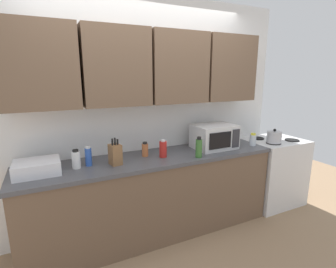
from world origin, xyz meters
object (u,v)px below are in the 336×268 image
at_px(bottle_soy_dark, 226,136).
at_px(bottle_white_jar, 76,159).
at_px(kettle, 274,137).
at_px(bottle_blue_cleaner, 88,156).
at_px(bottle_red_sauce, 163,149).
at_px(stove_range, 271,171).
at_px(bottle_green_oil, 199,148).
at_px(microwave, 214,137).
at_px(knife_block, 115,154).
at_px(bottle_clear_tall, 253,140).
at_px(bottle_spice_jar, 145,150).
at_px(dish_rack, 37,167).

bearing_deg(bottle_soy_dark, bottle_white_jar, -174.03).
bearing_deg(kettle, bottle_blue_cleaner, 175.39).
bearing_deg(bottle_red_sauce, bottle_white_jar, 176.64).
distance_m(stove_range, bottle_blue_cleaner, 2.48).
relative_size(bottle_green_oil, bottle_white_jar, 1.24).
bearing_deg(bottle_green_oil, microwave, 32.24).
height_order(stove_range, bottle_green_oil, bottle_green_oil).
bearing_deg(bottle_blue_cleaner, bottle_red_sauce, -5.39).
height_order(kettle, bottle_white_jar, kettle).
distance_m(microwave, knife_block, 1.21).
distance_m(bottle_white_jar, bottle_red_sauce, 0.87).
distance_m(bottle_clear_tall, bottle_white_jar, 2.06).
distance_m(kettle, bottle_spice_jar, 1.67).
distance_m(dish_rack, bottle_white_jar, 0.33).
xyz_separation_m(kettle, knife_block, (-2.01, 0.10, 0.02)).
bearing_deg(microwave, bottle_white_jar, -179.94).
relative_size(bottle_blue_cleaner, bottle_spice_jar, 1.22).
relative_size(dish_rack, bottle_soy_dark, 2.58).
bearing_deg(knife_block, bottle_clear_tall, -2.06).
distance_m(knife_block, bottle_soy_dark, 1.56).
xyz_separation_m(bottle_soy_dark, bottle_red_sauce, (-1.02, -0.25, 0.02)).
height_order(kettle, microwave, microwave).
relative_size(bottle_clear_tall, bottle_soy_dark, 1.07).
relative_size(microwave, bottle_green_oil, 2.15).
height_order(bottle_clear_tall, bottle_green_oil, bottle_green_oil).
distance_m(kettle, dish_rack, 2.70).
relative_size(microwave, bottle_blue_cleaner, 2.52).
bearing_deg(dish_rack, bottle_blue_cleaner, 2.78).
bearing_deg(bottle_soy_dark, knife_block, -170.50).
relative_size(kettle, bottle_green_oil, 0.81).
xyz_separation_m(bottle_blue_cleaner, bottle_red_sauce, (0.75, -0.07, -0.00)).
bearing_deg(stove_range, bottle_blue_cleaner, 179.02).
xyz_separation_m(bottle_green_oil, bottle_spice_jar, (-0.50, 0.28, -0.03)).
xyz_separation_m(stove_range, microwave, (-0.98, 0.02, 0.59)).
xyz_separation_m(bottle_green_oil, bottle_red_sauce, (-0.34, 0.17, -0.01)).
height_order(microwave, bottle_blue_cleaner, microwave).
bearing_deg(kettle, microwave, 168.57).
relative_size(bottle_clear_tall, bottle_blue_cleaner, 0.83).
distance_m(dish_rack, bottle_clear_tall, 2.38).
height_order(stove_range, bottle_clear_tall, bottle_clear_tall).
bearing_deg(dish_rack, microwave, 0.09).
distance_m(stove_range, dish_rack, 2.91).
distance_m(bottle_soy_dark, bottle_spice_jar, 1.19).
xyz_separation_m(dish_rack, bottle_soy_dark, (2.22, 0.20, 0.01)).
bearing_deg(bottle_red_sauce, bottle_soy_dark, 13.68).
xyz_separation_m(bottle_soy_dark, bottle_white_jar, (-1.89, -0.20, 0.02)).
relative_size(dish_rack, bottle_white_jar, 2.11).
distance_m(bottle_clear_tall, bottle_red_sauce, 1.19).
distance_m(knife_block, bottle_green_oil, 0.86).
xyz_separation_m(bottle_white_jar, bottle_blue_cleaner, (0.11, 0.02, 0.01)).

